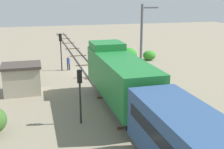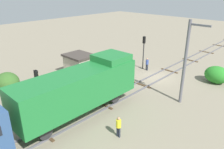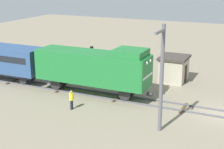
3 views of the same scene
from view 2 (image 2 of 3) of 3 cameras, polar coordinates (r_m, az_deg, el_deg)
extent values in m
plane|color=gray|center=(27.53, 11.59, -0.80)|extent=(111.21, 111.21, 0.00)
cube|color=#595960|center=(27.16, 12.88, -1.05)|extent=(0.10, 74.14, 0.16)
cube|color=#595960|center=(27.85, 10.36, -0.26)|extent=(0.10, 74.14, 0.16)
cube|color=#4C3823|center=(46.57, 26.21, 6.81)|extent=(2.40, 0.24, 0.09)
cube|color=#4C3823|center=(40.87, 23.42, 5.40)|extent=(2.40, 0.24, 0.09)
cube|color=#4C3823|center=(35.32, 19.75, 3.53)|extent=(2.40, 0.24, 0.09)
cube|color=#4C3823|center=(30.02, 14.78, 0.94)|extent=(2.40, 0.24, 0.09)
cube|color=#4C3823|center=(25.13, 7.80, -2.70)|extent=(2.40, 0.24, 0.09)
cube|color=#4C3823|center=(20.93, -2.35, -7.85)|extent=(2.40, 0.24, 0.09)
cube|color=#4C3823|center=(17.92, -17.13, -14.66)|extent=(2.40, 0.24, 0.09)
cube|color=#1E7233|center=(18.11, -8.74, -3.59)|extent=(2.90, 11.00, 2.90)
cube|color=#1E7233|center=(19.90, -0.18, 4.46)|extent=(2.75, 2.80, 0.60)
cube|color=#1E7233|center=(21.63, 2.85, 0.98)|extent=(2.84, 0.10, 2.84)
cube|color=white|center=(21.73, 2.91, 0.52)|extent=(2.46, 0.06, 0.20)
sphere|color=white|center=(21.02, 3.93, 3.52)|extent=(0.28, 0.28, 0.28)
sphere|color=white|center=(21.58, 2.09, 4.04)|extent=(0.28, 0.28, 0.28)
cylinder|color=#262628|center=(22.57, 3.26, -3.21)|extent=(0.36, 0.50, 0.36)
cylinder|color=#262628|center=(20.76, 0.90, -6.00)|extent=(0.18, 1.10, 1.10)
cylinder|color=#262628|center=(21.65, -1.91, -4.77)|extent=(0.18, 1.10, 1.10)
cylinder|color=#262628|center=(16.91, -16.94, -14.31)|extent=(0.18, 1.10, 1.10)
cylinder|color=#262628|center=(17.99, -19.32, -12.22)|extent=(0.18, 1.10, 1.10)
cylinder|color=#262628|center=(29.59, 8.21, 5.60)|extent=(0.14, 0.14, 4.44)
cube|color=black|center=(29.15, 8.40, 8.94)|extent=(0.32, 0.24, 0.90)
sphere|color=#390606|center=(29.20, 8.59, 9.50)|extent=(0.16, 0.16, 0.16)
sphere|color=yellow|center=(29.26, 8.56, 8.96)|extent=(0.16, 0.16, 0.16)
sphere|color=black|center=(29.33, 8.53, 8.43)|extent=(0.16, 0.16, 0.16)
cylinder|color=#262628|center=(20.22, -18.68, -4.14)|extent=(0.14, 0.14, 3.89)
cube|color=black|center=(19.64, -19.20, -0.21)|extent=(0.32, 0.24, 0.90)
sphere|color=#390606|center=(19.60, -18.94, 0.63)|extent=(0.16, 0.16, 0.16)
sphere|color=yellow|center=(19.70, -18.84, -0.12)|extent=(0.16, 0.16, 0.16)
sphere|color=black|center=(19.80, -18.75, -0.88)|extent=(0.16, 0.16, 0.16)
cylinder|color=#262B38|center=(29.53, 9.24, 1.84)|extent=(0.15, 0.15, 0.85)
cylinder|color=#262B38|center=(29.63, 8.93, 1.93)|extent=(0.15, 0.15, 0.85)
cylinder|color=#33478C|center=(29.34, 9.17, 3.23)|extent=(0.38, 0.38, 0.62)
sphere|color=tan|center=(29.21, 9.22, 4.02)|extent=(0.23, 0.23, 0.23)
cylinder|color=#262B38|center=(16.72, 1.95, -14.87)|extent=(0.15, 0.15, 0.85)
cylinder|color=#262B38|center=(16.83, 1.43, -14.59)|extent=(0.15, 0.15, 0.85)
cylinder|color=yellow|center=(16.35, 1.72, -12.66)|extent=(0.38, 0.38, 0.62)
sphere|color=tan|center=(16.11, 1.74, -11.42)|extent=(0.23, 0.23, 0.23)
cylinder|color=#595960|center=(20.91, 18.47, 2.72)|extent=(0.28, 0.28, 7.91)
cube|color=#595960|center=(19.75, 22.10, 11.84)|extent=(1.80, 0.16, 0.16)
cube|color=#B2A893|center=(27.55, -8.48, 2.23)|extent=(3.20, 2.60, 2.50)
cube|color=#3F3833|center=(27.13, -8.64, 4.95)|extent=(3.50, 2.90, 0.24)
cube|color=#2D2319|center=(28.43, -6.37, 2.32)|extent=(0.80, 0.06, 1.90)
ellipsoid|color=#278026|center=(27.94, 25.68, -0.07)|extent=(2.74, 2.24, 1.99)
ellipsoid|color=#366226|center=(25.80, -25.58, -1.74)|extent=(2.80, 2.29, 2.04)
camera|label=1|loc=(21.84, -73.59, 1.44)|focal=45.00mm
camera|label=3|loc=(28.69, 75.48, 7.28)|focal=55.00mm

